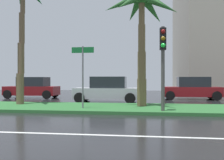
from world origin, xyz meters
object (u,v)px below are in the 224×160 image
car_in_traffic_second (32,88)px  car_in_traffic_fourth (192,89)px  car_in_traffic_third (107,90)px  street_name_sign (83,68)px  traffic_signal_median_right (163,53)px  palm_tree_centre_left (142,13)px

car_in_traffic_second → car_in_traffic_fourth: bearing=-179.4°
car_in_traffic_third → car_in_traffic_fourth: size_ratio=1.00×
street_name_sign → car_in_traffic_fourth: size_ratio=0.70×
traffic_signal_median_right → car_in_traffic_second: size_ratio=0.87×
car_in_traffic_fourth → car_in_traffic_second: bearing=0.6°
palm_tree_centre_left → car_in_traffic_fourth: palm_tree_centre_left is taller
palm_tree_centre_left → car_in_traffic_third: size_ratio=1.45×
traffic_signal_median_right → car_in_traffic_third: 6.78m
street_name_sign → palm_tree_centre_left: bearing=24.9°
traffic_signal_median_right → street_name_sign: bearing=171.0°
traffic_signal_median_right → car_in_traffic_third: bearing=121.1°
car_in_traffic_second → car_in_traffic_third: bearing=156.0°
palm_tree_centre_left → car_in_traffic_second: palm_tree_centre_left is taller
car_in_traffic_third → car_in_traffic_second: bearing=-24.0°
palm_tree_centre_left → traffic_signal_median_right: (0.96, -1.92, -2.29)m
palm_tree_centre_left → traffic_signal_median_right: palm_tree_centre_left is taller
palm_tree_centre_left → traffic_signal_median_right: size_ratio=1.67×
car_in_traffic_third → street_name_sign: bearing=85.0°
car_in_traffic_second → car_in_traffic_fourth: same height
street_name_sign → car_in_traffic_fourth: bearing=51.2°
palm_tree_centre_left → car_in_traffic_third: palm_tree_centre_left is taller
street_name_sign → car_in_traffic_second: street_name_sign is taller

